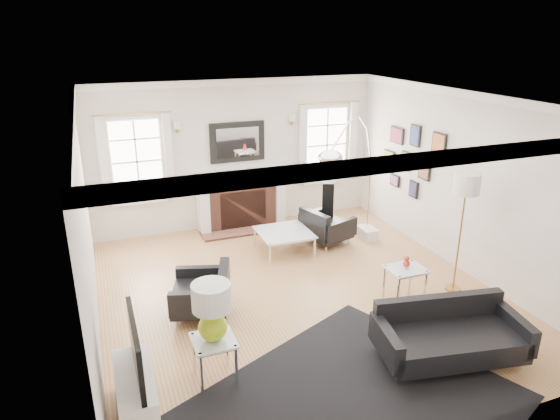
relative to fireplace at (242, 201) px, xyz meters
name	(u,v)px	position (x,y,z in m)	size (l,w,h in m)	color
floor	(298,293)	(0.00, -2.79, -0.54)	(6.00, 6.00, 0.00)	#9B7141
back_wall	(237,155)	(0.00, 0.21, 0.86)	(5.50, 0.04, 2.80)	white
front_wall	(439,313)	(0.00, -5.79, 0.86)	(5.50, 0.04, 2.80)	white
left_wall	(85,231)	(-2.75, -2.79, 0.86)	(0.04, 6.00, 2.80)	white
right_wall	(462,182)	(2.75, -2.79, 0.86)	(0.04, 6.00, 2.80)	white
ceiling	(300,100)	(0.00, -2.79, 2.26)	(5.50, 6.00, 0.02)	white
crown_molding	(300,104)	(0.00, -2.79, 2.20)	(5.50, 6.00, 0.12)	white
fireplace	(242,201)	(0.00, 0.00, 0.00)	(1.70, 0.69, 1.11)	white
mantel_mirror	(237,142)	(0.00, 0.16, 1.11)	(1.05, 0.07, 0.75)	black
window_left	(137,161)	(-1.85, 0.16, 0.92)	(1.24, 0.15, 1.62)	white
window_right	(326,144)	(1.85, 0.16, 0.92)	(1.24, 0.15, 1.62)	white
gallery_wall	(412,156)	(2.72, -1.50, 0.99)	(0.04, 1.73, 1.29)	black
tv_unit	(136,390)	(-2.44, -4.49, -0.21)	(0.35, 1.00, 1.09)	white
area_rug	(355,409)	(-0.38, -5.18, -0.54)	(3.12, 2.60, 0.01)	black
sofa	(448,336)	(1.03, -4.81, -0.24)	(1.81, 1.07, 0.56)	black
armchair_left	(204,294)	(-1.39, -2.85, -0.23)	(0.95, 1.01, 0.56)	black
armchair_right	(325,227)	(1.16, -1.27, -0.24)	(0.92, 0.98, 0.54)	black
coffee_table	(284,233)	(0.33, -1.39, -0.18)	(0.88, 0.88, 0.39)	silver
side_table_left	(214,348)	(-1.59, -4.20, -0.14)	(0.46, 0.46, 0.51)	silver
nesting_table	(405,276)	(1.26, -3.60, -0.10)	(0.51, 0.43, 0.56)	silver
gourd_lamp	(212,308)	(-1.59, -4.20, 0.35)	(0.42, 0.42, 0.67)	#A7C318
orange_vase	(407,262)	(1.26, -3.60, 0.11)	(0.10, 0.10, 0.16)	red
arc_floor_lamp	(352,182)	(1.27, -1.98, 0.79)	(1.74, 1.61, 2.46)	white
stick_floor_lamp	(466,190)	(2.20, -3.51, 1.01)	(0.36, 0.36, 1.80)	#AC833B
speaker_tower	(328,209)	(1.37, -0.94, -0.03)	(0.21, 0.21, 1.03)	black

